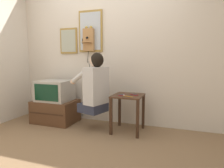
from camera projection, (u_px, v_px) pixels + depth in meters
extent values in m
plane|color=#846647|center=(80.00, 148.00, 2.54)|extent=(14.00, 14.00, 0.00)
cube|color=beige|center=(111.00, 50.00, 3.48)|extent=(6.80, 0.05, 2.55)
cube|color=#422819|center=(128.00, 96.00, 3.06)|extent=(0.45, 0.48, 0.02)
cube|color=#382215|center=(111.00, 116.00, 2.96)|extent=(0.04, 0.04, 0.56)
cube|color=#382215|center=(138.00, 119.00, 2.83)|extent=(0.04, 0.04, 0.56)
cube|color=#382215|center=(120.00, 110.00, 3.37)|extent=(0.04, 0.04, 0.56)
cube|color=#382215|center=(143.00, 112.00, 3.23)|extent=(0.04, 0.04, 0.56)
cube|color=#2D3347|center=(93.00, 107.00, 3.20)|extent=(0.45, 0.45, 0.14)
cube|color=silver|center=(96.00, 86.00, 3.11)|extent=(0.32, 0.43, 0.58)
sphere|color=beige|center=(96.00, 61.00, 3.06)|extent=(0.20, 0.20, 0.20)
ellipsoid|color=black|center=(97.00, 60.00, 3.04)|extent=(0.25, 0.25, 0.22)
cylinder|color=silver|center=(78.00, 77.00, 3.10)|extent=(0.29, 0.16, 0.21)
cylinder|color=silver|center=(92.00, 76.00, 3.36)|extent=(0.29, 0.16, 0.21)
sphere|color=beige|center=(73.00, 82.00, 3.18)|extent=(0.09, 0.09, 0.09)
sphere|color=beige|center=(87.00, 80.00, 3.44)|extent=(0.09, 0.09, 0.09)
cube|color=#51331E|center=(56.00, 111.00, 3.58)|extent=(0.73, 0.53, 0.39)
cube|color=#392315|center=(46.00, 114.00, 3.33)|extent=(0.66, 0.01, 0.02)
cube|color=#ADA89E|center=(55.00, 90.00, 3.54)|extent=(0.57, 0.48, 0.36)
cube|color=black|center=(46.00, 93.00, 3.31)|extent=(0.46, 0.01, 0.28)
cube|color=#AD7A47|center=(89.00, 40.00, 3.51)|extent=(0.19, 0.11, 0.39)
cube|color=#AD7A47|center=(87.00, 42.00, 3.44)|extent=(0.17, 0.07, 0.03)
sphere|color=#B79338|center=(86.00, 28.00, 3.49)|extent=(0.05, 0.05, 0.05)
sphere|color=#B79338|center=(91.00, 27.00, 3.46)|extent=(0.05, 0.05, 0.05)
cone|color=black|center=(86.00, 38.00, 3.41)|extent=(0.04, 0.05, 0.04)
cylinder|color=black|center=(83.00, 41.00, 3.56)|extent=(0.03, 0.03, 0.09)
cylinder|color=black|center=(88.00, 57.00, 3.54)|extent=(0.04, 0.04, 0.22)
cylinder|color=black|center=(90.00, 67.00, 3.56)|extent=(0.07, 0.06, 0.19)
cube|color=olive|center=(69.00, 41.00, 3.70)|extent=(0.35, 0.02, 0.47)
cube|color=#A8AD99|center=(68.00, 41.00, 3.69)|extent=(0.30, 0.01, 0.40)
cube|color=olive|center=(91.00, 31.00, 3.53)|extent=(0.45, 0.03, 0.72)
cube|color=#B2BCC6|center=(90.00, 31.00, 3.51)|extent=(0.39, 0.01, 0.65)
cube|color=maroon|center=(122.00, 95.00, 3.03)|extent=(0.08, 0.13, 0.01)
cube|color=black|center=(122.00, 95.00, 3.03)|extent=(0.07, 0.10, 0.00)
cube|color=maroon|center=(134.00, 95.00, 3.05)|extent=(0.14, 0.12, 0.01)
cube|color=black|center=(134.00, 94.00, 3.05)|extent=(0.11, 0.10, 0.00)
cylinder|color=orange|center=(128.00, 96.00, 2.92)|extent=(0.16, 0.06, 0.01)
cube|color=white|center=(124.00, 95.00, 2.96)|extent=(0.03, 0.02, 0.01)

